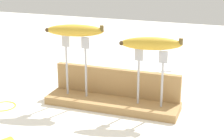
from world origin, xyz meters
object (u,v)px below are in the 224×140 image
object	(u,v)px
banana_raised_left	(75,31)
fork_fallen_near	(157,71)
banana_raised_right	(151,44)
fork_stand_right	(150,73)
wire_coil	(4,106)
fork_stand_left	(76,61)

from	to	relation	value
banana_raised_left	fork_fallen_near	world-z (taller)	banana_raised_left
fork_fallen_near	banana_raised_right	bearing A→B (deg)	-80.57
fork_stand_right	wire_coil	distance (m)	0.48
banana_raised_right	fork_fallen_near	distance (m)	0.45
fork_stand_left	banana_raised_left	bearing A→B (deg)	-166.77
banana_raised_left	banana_raised_right	bearing A→B (deg)	-0.00
banana_raised_left	banana_raised_right	size ratio (longest dim) A/B	1.01
fork_fallen_near	wire_coil	bearing A→B (deg)	-127.47
fork_stand_right	wire_coil	bearing A→B (deg)	-166.13
fork_stand_left	fork_stand_right	world-z (taller)	fork_stand_left
banana_raised_right	wire_coil	xyz separation A→B (m)	(-0.45, -0.11, -0.22)
wire_coil	banana_raised_right	bearing A→B (deg)	13.87
wire_coil	fork_stand_left	bearing A→B (deg)	28.26
fork_stand_right	banana_raised_left	xyz separation A→B (m)	(-0.25, -0.00, 0.11)
fork_stand_left	fork_fallen_near	world-z (taller)	fork_stand_left
fork_stand_right	banana_raised_left	world-z (taller)	banana_raised_left
fork_stand_left	fork_stand_right	xyz separation A→B (m)	(0.25, 0.00, -0.01)
banana_raised_right	fork_fallen_near	world-z (taller)	banana_raised_right
fork_stand_right	banana_raised_left	bearing A→B (deg)	-180.00
banana_raised_left	banana_raised_right	world-z (taller)	banana_raised_left
fork_stand_left	banana_raised_right	size ratio (longest dim) A/B	1.06
fork_stand_right	wire_coil	xyz separation A→B (m)	(-0.45, -0.11, -0.13)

